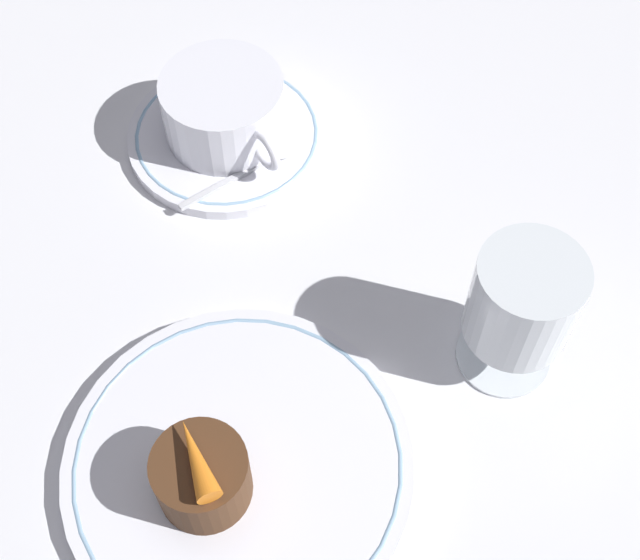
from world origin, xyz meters
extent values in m
plane|color=white|center=(0.00, 0.00, 0.00)|extent=(3.00, 3.00, 0.00)
cylinder|color=white|center=(0.02, -0.04, 0.01)|extent=(0.23, 0.23, 0.01)
torus|color=#8CB2D1|center=(0.02, -0.04, 0.01)|extent=(0.22, 0.22, 0.00)
cylinder|color=white|center=(-0.22, 0.11, 0.01)|extent=(0.16, 0.16, 0.01)
torus|color=#8CB2D1|center=(-0.22, 0.11, 0.01)|extent=(0.15, 0.15, 0.00)
cylinder|color=white|center=(-0.22, 0.12, 0.04)|extent=(0.10, 0.10, 0.05)
cylinder|color=#331E0F|center=(-0.22, 0.12, 0.04)|extent=(0.08, 0.08, 0.04)
torus|color=white|center=(-0.16, 0.12, 0.04)|extent=(0.04, 0.01, 0.04)
cube|color=silver|center=(-0.18, 0.09, 0.01)|extent=(0.01, 0.09, 0.00)
ellipsoid|color=silver|center=(-0.17, 0.14, 0.01)|extent=(0.02, 0.02, 0.00)
cylinder|color=silver|center=(0.06, 0.16, 0.00)|extent=(0.07, 0.07, 0.01)
cylinder|color=silver|center=(0.06, 0.16, 0.02)|extent=(0.01, 0.01, 0.04)
cylinder|color=silver|center=(0.06, 0.16, 0.08)|extent=(0.07, 0.07, 0.07)
cylinder|color=maroon|center=(0.06, 0.16, 0.06)|extent=(0.06, 0.06, 0.04)
cylinder|color=#4C2D19|center=(0.02, -0.06, 0.04)|extent=(0.06, 0.06, 0.05)
cone|color=orange|center=(0.02, -0.06, 0.07)|extent=(0.05, 0.03, 0.02)
camera|label=1|loc=(0.22, -0.12, 0.57)|focal=50.00mm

